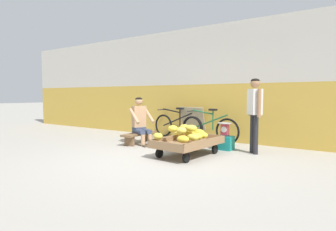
% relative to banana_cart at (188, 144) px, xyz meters
% --- Properties ---
extents(ground_plane, '(80.00, 80.00, 0.00)m').
position_rel_banana_cart_xyz_m(ground_plane, '(-0.32, -0.71, -0.24)').
color(ground_plane, '#A39E93').
extents(back_wall, '(16.00, 0.30, 3.01)m').
position_rel_banana_cart_xyz_m(back_wall, '(-0.32, 2.15, 1.27)').
color(back_wall, gold).
rests_on(back_wall, ground).
extents(banana_cart, '(0.94, 1.50, 0.36)m').
position_rel_banana_cart_xyz_m(banana_cart, '(0.00, 0.00, 0.00)').
color(banana_cart, '#8E6B47').
rests_on(banana_cart, ground).
extents(banana_pile, '(0.91, 1.18, 0.27)m').
position_rel_banana_cart_xyz_m(banana_pile, '(0.04, -0.14, 0.23)').
color(banana_pile, gold).
rests_on(banana_pile, banana_cart).
extents(low_bench, '(0.39, 1.12, 0.27)m').
position_rel_banana_cart_xyz_m(low_bench, '(-1.72, 0.52, -0.04)').
color(low_bench, brown).
rests_on(low_bench, ground).
extents(vendor_seated, '(0.74, 0.62, 1.14)m').
position_rel_banana_cart_xyz_m(vendor_seated, '(-1.64, 0.49, 0.33)').
color(vendor_seated, tan).
rests_on(vendor_seated, ground).
extents(plastic_crate, '(0.36, 0.28, 0.30)m').
position_rel_banana_cart_xyz_m(plastic_crate, '(0.34, 1.00, -0.09)').
color(plastic_crate, '#19847F').
rests_on(plastic_crate, ground).
extents(weighing_scale, '(0.30, 0.30, 0.29)m').
position_rel_banana_cart_xyz_m(weighing_scale, '(0.34, 1.00, 0.21)').
color(weighing_scale, '#28282D').
rests_on(weighing_scale, plastic_crate).
extents(bicycle_near_left, '(1.65, 0.48, 0.86)m').
position_rel_banana_cart_xyz_m(bicycle_near_left, '(-1.42, 1.77, 0.11)').
color(bicycle_near_left, black).
rests_on(bicycle_near_left, ground).
extents(bicycle_far_left, '(1.66, 0.48, 0.86)m').
position_rel_banana_cart_xyz_m(bicycle_far_left, '(-0.39, 1.69, 0.11)').
color(bicycle_far_left, black).
rests_on(bicycle_far_left, ground).
extents(sign_board, '(0.70, 0.25, 0.88)m').
position_rel_banana_cart_xyz_m(sign_board, '(-1.01, 1.97, 0.20)').
color(sign_board, '#C6B289').
rests_on(sign_board, ground).
extents(customer_adult, '(0.36, 0.39, 1.53)m').
position_rel_banana_cart_xyz_m(customer_adult, '(0.99, 0.96, 0.71)').
color(customer_adult, '#232328').
rests_on(customer_adult, ground).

